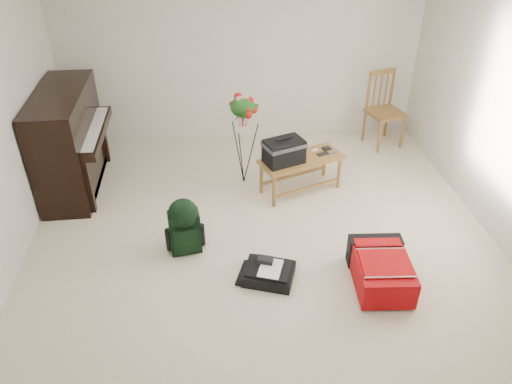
{
  "coord_description": "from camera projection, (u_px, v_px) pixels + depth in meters",
  "views": [
    {
      "loc": [
        -0.53,
        -3.96,
        3.44
      ],
      "look_at": [
        -0.06,
        0.35,
        0.56
      ],
      "focal_mm": 35.0,
      "sensor_mm": 36.0,
      "label": 1
    }
  ],
  "objects": [
    {
      "name": "floor",
      "position": [
        265.0,
        255.0,
        5.23
      ],
      "size": [
        5.0,
        5.5,
        0.01
      ],
      "primitive_type": "cube",
      "color": "beige",
      "rests_on": "ground"
    },
    {
      "name": "bench",
      "position": [
        288.0,
        151.0,
        5.95
      ],
      "size": [
        1.1,
        0.74,
        0.79
      ],
      "rotation": [
        0.0,
        0.0,
        0.36
      ],
      "color": "#9C6833",
      "rests_on": "floor"
    },
    {
      "name": "black_duffel",
      "position": [
        269.0,
        273.0,
        4.89
      ],
      "size": [
        0.58,
        0.52,
        0.2
      ],
      "rotation": [
        0.0,
        0.0,
        -0.34
      ],
      "color": "black",
      "rests_on": "floor"
    },
    {
      "name": "dining_chair",
      "position": [
        385.0,
        110.0,
        7.03
      ],
      "size": [
        0.56,
        0.56,
        1.05
      ],
      "rotation": [
        0.0,
        0.0,
        0.28
      ],
      "color": "#9C6833",
      "rests_on": "floor"
    },
    {
      "name": "red_suitcase",
      "position": [
        379.0,
        266.0,
        4.83
      ],
      "size": [
        0.56,
        0.79,
        0.32
      ],
      "rotation": [
        0.0,
        0.0,
        -0.08
      ],
      "color": "red",
      "rests_on": "floor"
    },
    {
      "name": "ceiling",
      "position": [
        269.0,
        8.0,
        3.84
      ],
      "size": [
        5.0,
        5.5,
        0.01
      ],
      "primitive_type": "cube",
      "color": "white",
      "rests_on": "wall_back"
    },
    {
      "name": "wall_back",
      "position": [
        241.0,
        54.0,
        6.81
      ],
      "size": [
        5.0,
        0.04,
        2.5
      ],
      "primitive_type": "cube",
      "color": "silver",
      "rests_on": "floor"
    },
    {
      "name": "green_backpack",
      "position": [
        184.0,
        224.0,
        5.1
      ],
      "size": [
        0.34,
        0.31,
        0.63
      ],
      "rotation": [
        0.0,
        0.0,
        0.13
      ],
      "color": "black",
      "rests_on": "floor"
    },
    {
      "name": "piano",
      "position": [
        70.0,
        143.0,
        6.02
      ],
      "size": [
        0.71,
        1.5,
        1.25
      ],
      "color": "black",
      "rests_on": "floor"
    },
    {
      "name": "flower_stand",
      "position": [
        243.0,
        141.0,
        6.1
      ],
      "size": [
        0.43,
        0.43,
        1.2
      ],
      "rotation": [
        0.0,
        0.0,
        0.16
      ],
      "color": "black",
      "rests_on": "floor"
    }
  ]
}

